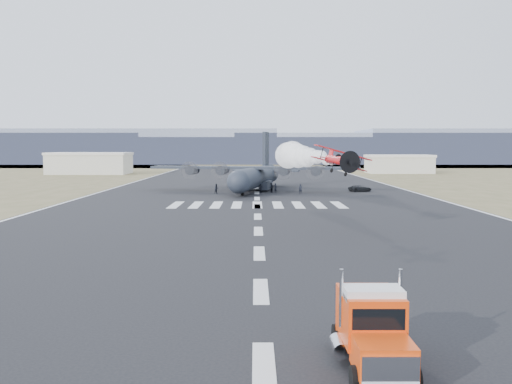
{
  "coord_description": "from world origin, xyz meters",
  "views": [
    {
      "loc": [
        -0.35,
        -33.29,
        8.58
      ],
      "look_at": [
        -0.24,
        23.82,
        4.0
      ],
      "focal_mm": 40.0,
      "sensor_mm": 36.0,
      "label": 1
    }
  ],
  "objects_px": {
    "hangar_right": "(399,164)",
    "support_vehicle": "(360,188)",
    "crew_d": "(261,188)",
    "crew_a": "(300,189)",
    "aerobatic_biplane": "(339,160)",
    "crew_h": "(271,187)",
    "crew_g": "(276,188)",
    "hangar_left": "(90,163)",
    "crew_c": "(249,188)",
    "crew_e": "(242,190)",
    "crew_f": "(272,188)",
    "crew_b": "(217,189)",
    "transport_aircraft": "(256,175)",
    "semi_truck": "(372,328)"
  },
  "relations": [
    {
      "from": "transport_aircraft",
      "to": "crew_c",
      "type": "relative_size",
      "value": 23.19
    },
    {
      "from": "crew_f",
      "to": "crew_g",
      "type": "bearing_deg",
      "value": -86.9
    },
    {
      "from": "hangar_right",
      "to": "transport_aircraft",
      "type": "bearing_deg",
      "value": -122.46
    },
    {
      "from": "aerobatic_biplane",
      "to": "transport_aircraft",
      "type": "relative_size",
      "value": 0.15
    },
    {
      "from": "aerobatic_biplane",
      "to": "crew_a",
      "type": "distance_m",
      "value": 45.89
    },
    {
      "from": "crew_a",
      "to": "crew_h",
      "type": "relative_size",
      "value": 1.07
    },
    {
      "from": "crew_h",
      "to": "crew_e",
      "type": "bearing_deg",
      "value": 19.13
    },
    {
      "from": "crew_e",
      "to": "crew_h",
      "type": "distance_m",
      "value": 9.01
    },
    {
      "from": "aerobatic_biplane",
      "to": "crew_h",
      "type": "distance_m",
      "value": 51.2
    },
    {
      "from": "hangar_left",
      "to": "crew_d",
      "type": "relative_size",
      "value": 14.42
    },
    {
      "from": "crew_e",
      "to": "support_vehicle",
      "type": "bearing_deg",
      "value": 117.45
    },
    {
      "from": "semi_truck",
      "to": "transport_aircraft",
      "type": "height_order",
      "value": "transport_aircraft"
    },
    {
      "from": "crew_a",
      "to": "semi_truck",
      "type": "bearing_deg",
      "value": -79.1
    },
    {
      "from": "crew_a",
      "to": "crew_h",
      "type": "bearing_deg",
      "value": 149.19
    },
    {
      "from": "support_vehicle",
      "to": "crew_d",
      "type": "relative_size",
      "value": 2.56
    },
    {
      "from": "crew_c",
      "to": "crew_g",
      "type": "bearing_deg",
      "value": 100.53
    },
    {
      "from": "support_vehicle",
      "to": "crew_h",
      "type": "bearing_deg",
      "value": 74.66
    },
    {
      "from": "crew_g",
      "to": "crew_h",
      "type": "distance_m",
      "value": 2.56
    },
    {
      "from": "crew_g",
      "to": "crew_f",
      "type": "bearing_deg",
      "value": 121.42
    },
    {
      "from": "hangar_left",
      "to": "crew_d",
      "type": "xyz_separation_m",
      "value": [
        52.7,
        -73.66,
        -2.56
      ]
    },
    {
      "from": "crew_b",
      "to": "crew_g",
      "type": "relative_size",
      "value": 1.0
    },
    {
      "from": "crew_e",
      "to": "aerobatic_biplane",
      "type": "bearing_deg",
      "value": 22.3
    },
    {
      "from": "aerobatic_biplane",
      "to": "transport_aircraft",
      "type": "bearing_deg",
      "value": 90.88
    },
    {
      "from": "hangar_right",
      "to": "crew_h",
      "type": "relative_size",
      "value": 12.39
    },
    {
      "from": "hangar_right",
      "to": "support_vehicle",
      "type": "height_order",
      "value": "hangar_right"
    },
    {
      "from": "hangar_left",
      "to": "transport_aircraft",
      "type": "distance_m",
      "value": 85.18
    },
    {
      "from": "hangar_right",
      "to": "transport_aircraft",
      "type": "height_order",
      "value": "transport_aircraft"
    },
    {
      "from": "hangar_left",
      "to": "crew_f",
      "type": "distance_m",
      "value": 91.3
    },
    {
      "from": "crew_g",
      "to": "crew_b",
      "type": "bearing_deg",
      "value": 136.4
    },
    {
      "from": "crew_h",
      "to": "transport_aircraft",
      "type": "bearing_deg",
      "value": -80.72
    },
    {
      "from": "hangar_left",
      "to": "aerobatic_biplane",
      "type": "bearing_deg",
      "value": -63.61
    },
    {
      "from": "hangar_right",
      "to": "aerobatic_biplane",
      "type": "relative_size",
      "value": 3.41
    },
    {
      "from": "aerobatic_biplane",
      "to": "support_vehicle",
      "type": "relative_size",
      "value": 1.38
    },
    {
      "from": "hangar_right",
      "to": "crew_e",
      "type": "height_order",
      "value": "hangar_right"
    },
    {
      "from": "crew_f",
      "to": "support_vehicle",
      "type": "bearing_deg",
      "value": -72.32
    },
    {
      "from": "crew_f",
      "to": "crew_e",
      "type": "bearing_deg",
      "value": 140.29
    },
    {
      "from": "crew_e",
      "to": "crew_d",
      "type": "bearing_deg",
      "value": 150.12
    },
    {
      "from": "support_vehicle",
      "to": "crew_a",
      "type": "xyz_separation_m",
      "value": [
        -11.84,
        -5.53,
        0.28
      ]
    },
    {
      "from": "support_vehicle",
      "to": "crew_g",
      "type": "bearing_deg",
      "value": 83.24
    },
    {
      "from": "crew_b",
      "to": "crew_f",
      "type": "height_order",
      "value": "crew_b"
    },
    {
      "from": "crew_h",
      "to": "crew_g",
      "type": "bearing_deg",
      "value": 73.16
    },
    {
      "from": "aerobatic_biplane",
      "to": "crew_g",
      "type": "bearing_deg",
      "value": 87.56
    },
    {
      "from": "crew_b",
      "to": "crew_h",
      "type": "relative_size",
      "value": 1.07
    },
    {
      "from": "crew_e",
      "to": "crew_g",
      "type": "bearing_deg",
      "value": 136.66
    },
    {
      "from": "hangar_left",
      "to": "crew_a",
      "type": "distance_m",
      "value": 96.54
    },
    {
      "from": "hangar_left",
      "to": "crew_f",
      "type": "xyz_separation_m",
      "value": [
        54.77,
        -73.0,
        -2.61
      ]
    },
    {
      "from": "transport_aircraft",
      "to": "hangar_left",
      "type": "bearing_deg",
      "value": 138.68
    },
    {
      "from": "crew_d",
      "to": "crew_a",
      "type": "bearing_deg",
      "value": -178.68
    },
    {
      "from": "crew_f",
      "to": "crew_h",
      "type": "height_order",
      "value": "crew_h"
    },
    {
      "from": "crew_a",
      "to": "crew_c",
      "type": "relative_size",
      "value": 1.03
    }
  ]
}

